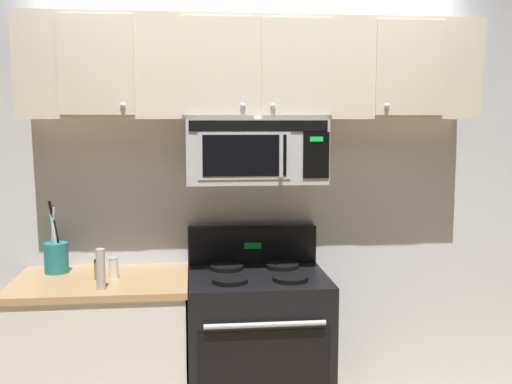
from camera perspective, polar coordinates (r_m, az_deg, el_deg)
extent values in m
cube|color=silver|center=(3.58, -0.52, 0.57)|extent=(5.20, 0.10, 2.70)
cube|color=black|center=(3.44, 0.13, -15.20)|extent=(0.76, 0.64, 0.90)
cube|color=black|center=(3.15, 0.82, -17.59)|extent=(0.67, 0.01, 0.52)
cylinder|color=#B7BABF|center=(3.01, 0.90, -12.60)|extent=(0.61, 0.03, 0.03)
cube|color=black|center=(3.55, -0.38, -5.05)|extent=(0.76, 0.07, 0.22)
cube|color=#19D83F|center=(3.51, -0.32, -5.17)|extent=(0.10, 0.00, 0.04)
cylinder|color=black|center=(3.15, -2.51, -8.44)|extent=(0.19, 0.19, 0.02)
cylinder|color=black|center=(3.18, 3.31, -8.27)|extent=(0.19, 0.19, 0.02)
cylinder|color=black|center=(3.42, -2.82, -7.21)|extent=(0.19, 0.19, 0.02)
cylinder|color=black|center=(3.45, 2.54, -7.07)|extent=(0.19, 0.19, 0.02)
cube|color=#B7BABF|center=(3.32, -0.10, 3.98)|extent=(0.76, 0.39, 0.35)
cube|color=black|center=(3.11, 0.29, 6.37)|extent=(0.73, 0.01, 0.06)
cube|color=#B7BABF|center=(3.11, -1.09, 3.51)|extent=(0.49, 0.01, 0.25)
cube|color=black|center=(3.11, -1.09, 3.51)|extent=(0.44, 0.01, 0.22)
cube|color=black|center=(3.17, 5.79, 3.54)|extent=(0.14, 0.01, 0.25)
cube|color=#19D83F|center=(3.16, 5.82, 5.07)|extent=(0.07, 0.00, 0.03)
cylinder|color=#B7BABF|center=(3.11, 2.43, 3.50)|extent=(0.02, 0.02, 0.23)
cube|color=beige|center=(3.35, -0.16, 11.70)|extent=(2.50, 0.33, 0.55)
cube|color=beige|center=(3.20, -15.09, 11.70)|extent=(0.38, 0.01, 0.51)
sphere|color=#B7BABF|center=(3.16, -12.66, 8.11)|extent=(0.03, 0.03, 0.03)
cube|color=beige|center=(3.17, -3.69, 11.98)|extent=(0.38, 0.01, 0.51)
sphere|color=#B7BABF|center=(3.15, -1.26, 8.28)|extent=(0.03, 0.03, 0.03)
cube|color=beige|center=(3.21, 3.98, 11.90)|extent=(0.38, 0.01, 0.51)
sphere|color=#B7BABF|center=(3.17, 1.65, 8.27)|extent=(0.03, 0.03, 0.03)
cube|color=beige|center=(3.38, 14.60, 11.45)|extent=(0.38, 0.01, 0.51)
sphere|color=#B7BABF|center=(3.31, 12.45, 8.05)|extent=(0.03, 0.03, 0.03)
cube|color=silver|center=(3.47, -14.34, -15.52)|extent=(0.90, 0.62, 0.86)
cube|color=tan|center=(3.33, -14.58, -8.33)|extent=(0.93, 0.65, 0.03)
cylinder|color=teal|center=(3.50, -18.59, -6.00)|extent=(0.13, 0.13, 0.17)
cylinder|color=teal|center=(3.48, -18.76, -3.93)|extent=(0.07, 0.04, 0.24)
cylinder|color=#BCBCC1|center=(3.48, -18.91, -3.63)|extent=(0.05, 0.04, 0.28)
cylinder|color=black|center=(3.47, -18.71, -3.36)|extent=(0.07, 0.02, 0.31)
cylinder|color=red|center=(3.49, -18.66, -3.41)|extent=(0.06, 0.04, 0.30)
cylinder|color=silver|center=(3.47, -18.77, -3.99)|extent=(0.05, 0.04, 0.24)
cylinder|color=white|center=(3.31, -13.48, -7.21)|extent=(0.05, 0.05, 0.10)
cylinder|color=#B7BABF|center=(3.30, -13.51, -6.26)|extent=(0.05, 0.05, 0.02)
cylinder|color=#B7B2A8|center=(3.10, -14.67, -7.15)|extent=(0.05, 0.05, 0.21)
cylinder|color=olive|center=(3.30, -14.88, -7.31)|extent=(0.04, 0.04, 0.09)
cylinder|color=black|center=(3.29, -14.91, -6.38)|extent=(0.04, 0.04, 0.02)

